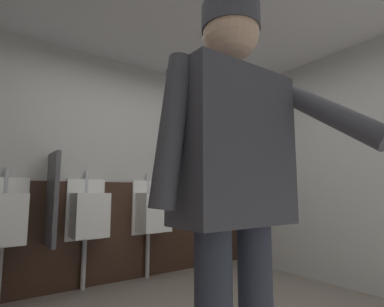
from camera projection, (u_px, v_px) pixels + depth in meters
The scene contains 9 objects.
wall_back at pixel (112, 167), 3.52m from camera, with size 4.51×0.12×2.61m, color #B2B2AD.
wall_right at pixel (347, 165), 3.26m from camera, with size 0.12×4.05×2.61m, color #B2B2AD.
wainscot_band_back at pixel (112, 231), 3.37m from camera, with size 3.91×0.03×1.12m, color #382319.
downlight_far at pixel (208, 38), 3.04m from camera, with size 0.14×0.14×0.03m, color white.
urinal_left at pixel (4, 218), 2.65m from camera, with size 0.40×0.34×1.24m.
urinal_middle at pixel (88, 214), 3.09m from camera, with size 0.40×0.34×1.24m.
urinal_right at pixel (152, 212), 3.53m from camera, with size 0.40×0.34×1.24m.
privacy_divider_panel at pixel (52, 198), 2.84m from camera, with size 0.04×0.40×0.90m, color #4C4C51.
person at pixel (235, 174), 1.17m from camera, with size 0.71×0.60×1.81m.
Camera 1 is at (-1.29, -1.62, 1.02)m, focal length 27.56 mm.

